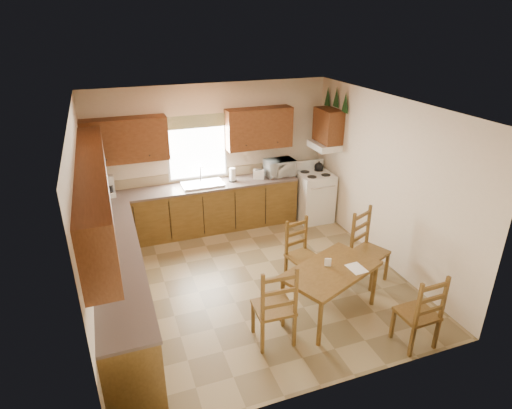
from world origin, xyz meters
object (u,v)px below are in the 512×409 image
object	(u,v)px
microwave	(280,168)
chair_near_right	(418,309)
dining_table	(329,291)
chair_far_right	(370,248)
chair_near_left	(274,303)
chair_far_left	(302,253)
stove	(314,197)

from	to	relation	value
microwave	chair_near_right	world-z (taller)	microwave
dining_table	chair_far_right	xyz separation A→B (m)	(0.96, 0.49, 0.22)
chair_near_left	chair_far_right	distance (m)	2.01
microwave	chair_far_left	bearing A→B (deg)	-105.90
microwave	dining_table	bearing A→B (deg)	-101.93
stove	chair_far_right	world-z (taller)	chair_far_right
stove	dining_table	bearing A→B (deg)	-111.17
stove	chair_near_right	world-z (taller)	chair_near_right
chair_near_left	chair_near_right	xyz separation A→B (m)	(1.63, -0.67, -0.04)
chair_far_left	chair_far_right	world-z (taller)	chair_far_right
chair_far_left	chair_near_right	bearing A→B (deg)	-79.40
stove	dining_table	xyz separation A→B (m)	(-1.17, -2.76, -0.12)
chair_far_right	microwave	bearing A→B (deg)	75.38
dining_table	chair_far_right	world-z (taller)	chair_far_right
chair_far_left	chair_far_right	xyz separation A→B (m)	(0.97, -0.34, 0.07)
chair_far_left	chair_near_left	bearing A→B (deg)	-142.53
stove	chair_far_left	bearing A→B (deg)	-119.75
chair_far_left	microwave	bearing A→B (deg)	64.08
chair_near_left	stove	bearing A→B (deg)	-122.33
stove	dining_table	distance (m)	3.00
stove	microwave	bearing A→B (deg)	157.79
microwave	chair_near_left	bearing A→B (deg)	-115.97
microwave	dining_table	xyz separation A→B (m)	(-0.53, -3.04, -0.72)
microwave	chair_near_left	world-z (taller)	microwave
microwave	chair_near_left	size ratio (longest dim) A/B	0.47
microwave	dining_table	size ratio (longest dim) A/B	0.40
dining_table	microwave	bearing A→B (deg)	56.82
dining_table	chair_near_right	xyz separation A→B (m)	(0.71, -0.90, 0.17)
dining_table	chair_far_left	bearing A→B (deg)	67.75
chair_far_right	chair_far_left	bearing A→B (deg)	136.87
stove	chair_near_left	xyz separation A→B (m)	(-2.09, -2.99, 0.09)
stove	chair_near_right	bearing A→B (deg)	-95.40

